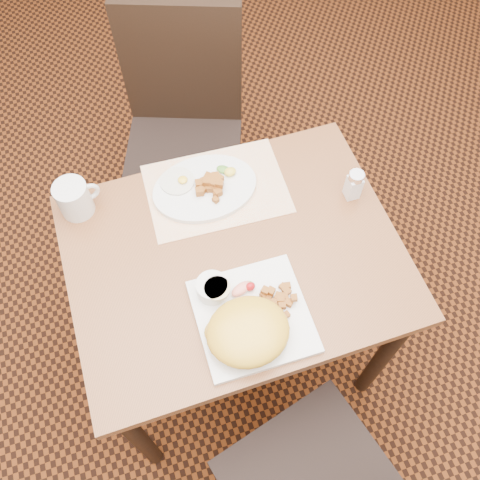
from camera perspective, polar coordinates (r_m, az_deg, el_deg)
name	(u,v)px	position (r m, az deg, el deg)	size (l,w,h in m)	color
ground	(236,345)	(2.14, -0.39, -11.11)	(8.00, 8.00, 0.00)	black
table	(235,272)	(1.55, -0.53, -3.45)	(0.90, 0.70, 0.75)	brown
chair_far	(183,125)	(2.01, -6.08, 12.07)	(0.54, 0.55, 0.97)	black
placemat	(216,189)	(1.57, -2.54, 5.48)	(0.40, 0.28, 0.00)	white
plate_square	(253,316)	(1.37, 1.35, -8.15)	(0.28, 0.28, 0.02)	silver
plate_oval	(205,188)	(1.56, -3.78, 5.55)	(0.30, 0.23, 0.02)	silver
hollandaise_mound	(247,332)	(1.30, 0.77, -9.77)	(0.21, 0.18, 0.08)	gold
ramekin	(212,288)	(1.36, -2.95, -5.12)	(0.08, 0.09, 0.04)	silver
garnish_sq	(245,288)	(1.38, 0.49, -5.11)	(0.07, 0.05, 0.03)	#387223
fried_egg	(178,181)	(1.56, -6.64, 6.29)	(0.10, 0.10, 0.02)	white
garnish_ov	(227,171)	(1.57, -1.36, 7.40)	(0.06, 0.06, 0.02)	#387223
salt_shaker	(354,184)	(1.54, 12.06, 5.81)	(0.04, 0.04, 0.10)	white
coffee_mug	(75,198)	(1.55, -17.22, 4.26)	(0.12, 0.09, 0.11)	silver
home_fries_sq	(277,299)	(1.37, 4.01, -6.26)	(0.10, 0.09, 0.03)	#A65C1A
home_fries_ov	(210,185)	(1.53, -3.18, 5.90)	(0.09, 0.11, 0.04)	#A65C1A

